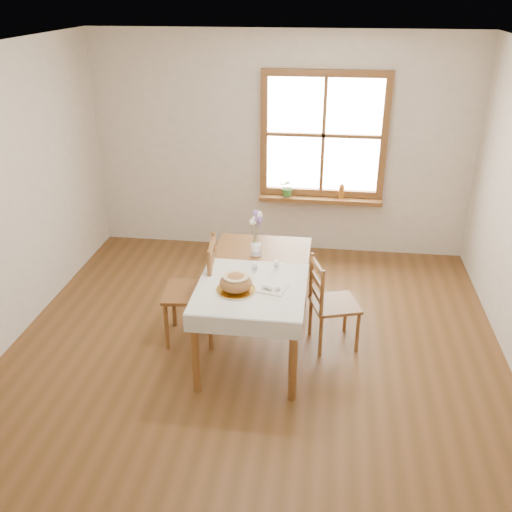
{
  "coord_description": "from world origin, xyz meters",
  "views": [
    {
      "loc": [
        0.58,
        -4.11,
        3.03
      ],
      "look_at": [
        0.0,
        0.3,
        0.9
      ],
      "focal_mm": 40.0,
      "sensor_mm": 36.0,
      "label": 1
    }
  ],
  "objects_px": {
    "dining_table": "(256,280)",
    "chair_left": "(190,291)",
    "flower_vase": "(256,250)",
    "chair_right": "(335,303)",
    "bread_plate": "(236,290)"
  },
  "relations": [
    {
      "from": "flower_vase",
      "to": "chair_left",
      "type": "bearing_deg",
      "value": -152.76
    },
    {
      "from": "chair_left",
      "to": "chair_right",
      "type": "relative_size",
      "value": 1.16
    },
    {
      "from": "dining_table",
      "to": "flower_vase",
      "type": "height_order",
      "value": "flower_vase"
    },
    {
      "from": "chair_left",
      "to": "bread_plate",
      "type": "xyz_separation_m",
      "value": [
        0.5,
        -0.42,
        0.27
      ]
    },
    {
      "from": "chair_right",
      "to": "bread_plate",
      "type": "bearing_deg",
      "value": 102.94
    },
    {
      "from": "chair_right",
      "to": "dining_table",
      "type": "bearing_deg",
      "value": 80.14
    },
    {
      "from": "chair_right",
      "to": "chair_left",
      "type": "bearing_deg",
      "value": 75.32
    },
    {
      "from": "chair_right",
      "to": "flower_vase",
      "type": "relative_size",
      "value": 7.95
    },
    {
      "from": "dining_table",
      "to": "chair_right",
      "type": "distance_m",
      "value": 0.75
    },
    {
      "from": "dining_table",
      "to": "chair_left",
      "type": "xyz_separation_m",
      "value": [
        -0.61,
        0.03,
        -0.17
      ]
    },
    {
      "from": "dining_table",
      "to": "chair_left",
      "type": "height_order",
      "value": "chair_left"
    },
    {
      "from": "flower_vase",
      "to": "dining_table",
      "type": "bearing_deg",
      "value": -82.67
    },
    {
      "from": "bread_plate",
      "to": "flower_vase",
      "type": "relative_size",
      "value": 2.87
    },
    {
      "from": "bread_plate",
      "to": "flower_vase",
      "type": "distance_m",
      "value": 0.71
    },
    {
      "from": "chair_left",
      "to": "chair_right",
      "type": "bearing_deg",
      "value": 87.46
    }
  ]
}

